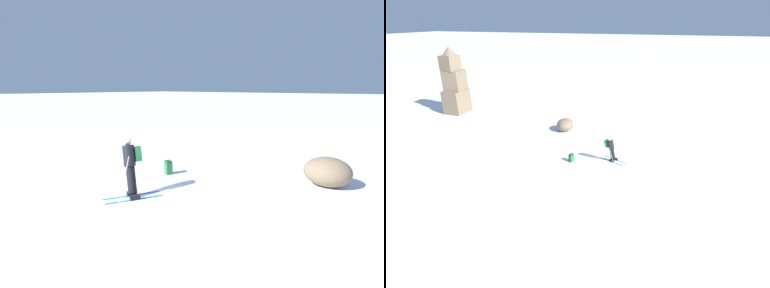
{
  "view_description": "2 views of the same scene",
  "coord_description": "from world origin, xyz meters",
  "views": [
    {
      "loc": [
        6.83,
        -5.19,
        3.13
      ],
      "look_at": [
        -0.21,
        3.27,
        1.03
      ],
      "focal_mm": 28.0,
      "sensor_mm": 36.0,
      "label": 1
    },
    {
      "loc": [
        -15.67,
        -3.15,
        7.92
      ],
      "look_at": [
        -0.1,
        2.12,
        0.98
      ],
      "focal_mm": 28.0,
      "sensor_mm": 36.0,
      "label": 2
    }
  ],
  "objects": [
    {
      "name": "spare_backpack",
      "position": [
        -0.58,
        2.37,
        0.24
      ],
      "size": [
        0.36,
        0.33,
        0.5
      ],
      "rotation": [
        0.0,
        0.0,
        5.85
      ],
      "color": "#236633",
      "rests_on": "ground"
    },
    {
      "name": "ground_plane",
      "position": [
        0.0,
        0.0,
        0.0
      ],
      "size": [
        300.0,
        300.0,
        0.0
      ],
      "primitive_type": "plane",
      "color": "white"
    },
    {
      "name": "exposed_boulder_1",
      "position": [
        4.28,
        4.63,
        0.48
      ],
      "size": [
        1.46,
        1.24,
        0.95
      ],
      "primitive_type": "ellipsoid",
      "color": "#7A664C",
      "rests_on": "ground"
    },
    {
      "name": "rock_pillar",
      "position": [
        5.62,
        15.49,
        2.41
      ],
      "size": [
        1.92,
        1.69,
        5.76
      ],
      "color": "#7A664C",
      "rests_on": "ground"
    },
    {
      "name": "skier",
      "position": [
        0.07,
        0.15,
        0.95
      ],
      "size": [
        1.38,
        1.69,
        1.75
      ],
      "rotation": [
        0.0,
        0.0,
        -0.44
      ],
      "color": "#1E7AC6",
      "rests_on": "ground"
    }
  ]
}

